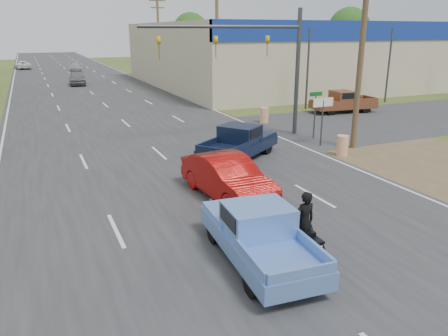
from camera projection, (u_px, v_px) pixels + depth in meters
name	position (u px, v px, depth m)	size (l,w,h in m)	color
main_road	(92.00, 93.00, 42.53)	(15.00, 180.00, 0.02)	#2D2D30
cross_road	(149.00, 144.00, 23.34)	(120.00, 10.00, 0.02)	#2D2D30
dirt_verge	(420.00, 159.00, 20.60)	(8.00, 18.00, 0.01)	brown
big_box_store	(357.00, 52.00, 53.81)	(50.00, 28.10, 6.60)	#B7A88C
utility_pole_1	(362.00, 41.00, 21.04)	(2.00, 0.28, 10.00)	#4C3823
utility_pole_2	(217.00, 37.00, 36.74)	(2.00, 0.28, 10.00)	#4C3823
utility_pole_3	(159.00, 35.00, 52.45)	(2.00, 0.28, 10.00)	#4C3823
tree_3	(349.00, 29.00, 88.04)	(8.40, 8.40, 10.40)	#422D19
tree_5	(191.00, 30.00, 100.31)	(7.98, 7.98, 9.88)	#422D19
barrel_0	(342.00, 146.00, 21.04)	(0.56, 0.56, 1.00)	orange
barrel_1	(264.00, 115.00, 28.61)	(0.56, 0.56, 1.00)	orange
lane_sign	(323.00, 110.00, 22.44)	(1.20, 0.08, 2.52)	#3F3F44
street_name_sign	(315.00, 110.00, 24.07)	(0.80, 0.08, 2.61)	#3F3F44
signal_mast	(256.00, 50.00, 23.27)	(9.12, 0.40, 7.00)	#3F3F44
red_convertible	(228.00, 178.00, 15.65)	(1.61, 4.63, 1.53)	#980907
motorcycle	(304.00, 239.00, 11.77)	(0.59, 1.92, 0.98)	black
rider	(304.00, 225.00, 11.68)	(0.61, 0.40, 1.68)	black
blue_pickup	(257.00, 232.00, 11.38)	(2.14, 4.76, 1.54)	black
navy_pickup	(240.00, 142.00, 20.56)	(4.98, 4.29, 1.59)	black
brown_pickup	(342.00, 102.00, 32.16)	(4.97, 2.37, 1.59)	black
distant_car_grey	(77.00, 79.00, 48.47)	(1.69, 4.20, 1.43)	slate
distant_car_silver	(75.00, 67.00, 65.31)	(1.71, 4.21, 1.22)	#A8A7AC
distant_car_white	(22.00, 65.00, 68.65)	(2.06, 4.46, 1.24)	white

